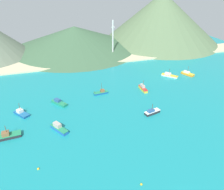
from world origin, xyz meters
name	(u,v)px	position (x,y,z in m)	size (l,w,h in m)	color
ground	(142,133)	(0.00, 30.00, -0.25)	(260.00, 280.00, 0.50)	teal
fishing_boat_0	(152,112)	(9.64, 41.03, 0.86)	(7.63, 4.14, 4.90)	#232328
fishing_boat_1	(188,74)	(49.40, 73.87, 0.84)	(5.91, 8.24, 5.49)	orange
fishing_boat_3	(169,75)	(37.51, 74.88, 0.77)	(8.47, 8.98, 4.82)	silver
fishing_boat_4	(101,92)	(-6.94, 65.50, 0.71)	(7.51, 3.11, 5.87)	#14478C
fishing_boat_5	(9,135)	(-48.18, 41.79, 0.93)	(8.66, 3.98, 5.33)	#232328
fishing_boat_6	(59,103)	(-28.39, 60.98, 0.86)	(7.21, 8.39, 2.43)	#198466
fishing_boat_8	(143,88)	(15.16, 63.10, 1.01)	(2.10, 7.84, 5.45)	gold
fishing_boat_9	(21,113)	(-44.68, 56.75, 0.76)	(7.11, 8.07, 5.44)	#14478C
fishing_boat_10	(59,128)	(-30.05, 40.70, 1.09)	(6.55, 8.53, 3.03)	#1E5BA8
buoy_1	(38,169)	(-37.85, 22.80, 0.13)	(0.73, 0.73, 0.73)	gold
buoy_2	(141,184)	(-9.66, 8.29, 0.12)	(0.69, 0.69, 0.69)	gold
beach_strip	(93,60)	(0.00, 114.40, 0.60)	(247.00, 18.17, 1.20)	beige
hill_central	(75,38)	(-7.50, 149.10, 9.03)	(105.48, 105.48, 18.06)	#3D6042
hill_east	(161,18)	(69.22, 149.14, 20.97)	(103.31, 103.31, 41.95)	#56704C
radio_tower	(113,39)	(15.23, 117.37, 13.70)	(2.69, 2.15, 26.86)	silver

